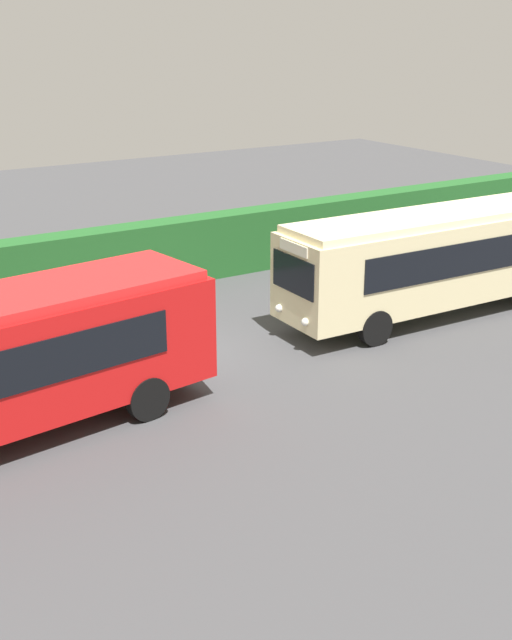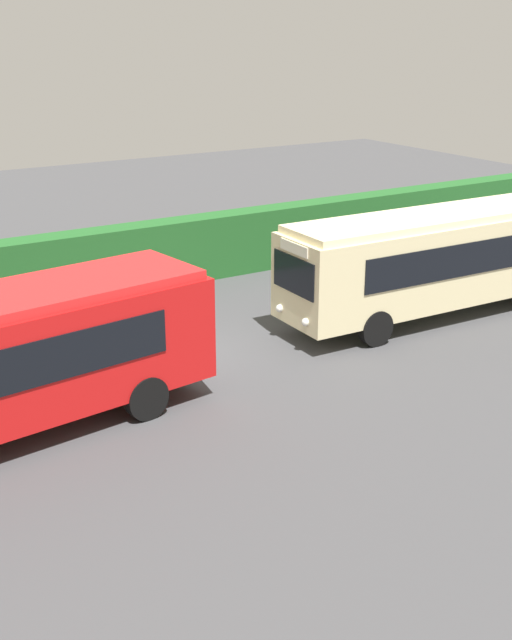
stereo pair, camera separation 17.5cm
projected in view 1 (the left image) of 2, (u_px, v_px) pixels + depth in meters
ground_plane at (177, 362)px, 21.04m from camera, size 64.00×64.00×0.00m
bus_cream at (440, 256)px, 23.95m from camera, size 10.46×2.61×3.11m
person_center at (333, 272)px, 25.68m from camera, size 0.47×0.42×1.63m
hedge_row at (84, 265)px, 25.69m from camera, size 44.00×1.00×2.12m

